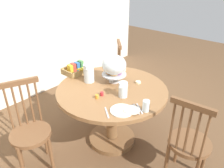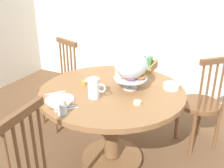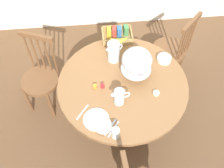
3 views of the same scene
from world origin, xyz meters
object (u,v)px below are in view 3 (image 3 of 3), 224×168
object	(u,v)px
windsor_chair_by_cabinet	(41,79)
cereal_basket	(117,35)
windsor_chair_near_window	(171,51)
dining_table	(122,96)
orange_juice_pitcher	(119,97)
china_plate_small	(103,126)
china_plate_large	(96,119)
butter_dish	(156,93)
drinking_glass	(116,133)
pastry_stand_with_dome	(137,61)
cereal_bowl	(164,59)
milk_pitcher	(114,52)

from	to	relation	value
windsor_chair_by_cabinet	cereal_basket	xyz separation A→B (m)	(0.85, 0.25, 0.33)
windsor_chair_near_window	cereal_basket	distance (m)	0.73
dining_table	orange_juice_pitcher	bearing A→B (deg)	-105.81
dining_table	china_plate_small	world-z (taller)	china_plate_small
windsor_chair_near_window	china_plate_large	world-z (taller)	windsor_chair_near_window
cereal_basket	windsor_chair_near_window	bearing A→B (deg)	2.34
dining_table	butter_dish	xyz separation A→B (m)	(0.28, -0.15, 0.22)
butter_dish	dining_table	bearing A→B (deg)	152.75
dining_table	china_plate_large	world-z (taller)	china_plate_large
dining_table	drinking_glass	world-z (taller)	drinking_glass
orange_juice_pitcher	butter_dish	bearing A→B (deg)	8.88
pastry_stand_with_dome	cereal_bowl	distance (m)	0.39
dining_table	milk_pitcher	world-z (taller)	milk_pitcher
cereal_bowl	orange_juice_pitcher	bearing A→B (deg)	-138.41
windsor_chair_near_window	windsor_chair_by_cabinet	bearing A→B (deg)	-169.61
dining_table	china_plate_small	size ratio (longest dim) A/B	8.09
drinking_glass	milk_pitcher	bearing A→B (deg)	85.40
windsor_chair_near_window	butter_dish	world-z (taller)	windsor_chair_near_window
windsor_chair_near_window	china_plate_large	size ratio (longest dim) A/B	4.43
china_plate_large	windsor_chair_near_window	bearing A→B (deg)	46.67
pastry_stand_with_dome	butter_dish	world-z (taller)	pastry_stand_with_dome
windsor_chair_near_window	milk_pitcher	size ratio (longest dim) A/B	4.55
dining_table	pastry_stand_with_dome	distance (m)	0.43
windsor_chair_by_cabinet	drinking_glass	xyz separation A→B (m)	(0.72, -0.87, 0.34)
butter_dish	milk_pitcher	bearing A→B (deg)	127.06
orange_juice_pitcher	china_plate_small	world-z (taller)	orange_juice_pitcher
dining_table	china_plate_large	size ratio (longest dim) A/B	5.52
windsor_chair_by_cabinet	china_plate_small	size ratio (longest dim) A/B	6.50
windsor_chair_by_cabinet	china_plate_large	size ratio (longest dim) A/B	4.43
cereal_bowl	butter_dish	xyz separation A→B (m)	(-0.15, -0.39, -0.01)
drinking_glass	butter_dish	distance (m)	0.55
cereal_basket	china_plate_large	xyz separation A→B (m)	(-0.28, -0.96, -0.04)
windsor_chair_near_window	cereal_basket	world-z (taller)	windsor_chair_near_window
milk_pitcher	pastry_stand_with_dome	bearing A→B (deg)	-49.88
windsor_chair_by_cabinet	china_plate_small	distance (m)	1.04
china_plate_small	dining_table	bearing A→B (deg)	63.58
windsor_chair_near_window	drinking_glass	xyz separation A→B (m)	(-0.78, -1.14, 0.34)
dining_table	china_plate_small	distance (m)	0.53
cereal_basket	butter_dish	world-z (taller)	cereal_basket
dining_table	drinking_glass	bearing A→B (deg)	-103.15
windsor_chair_near_window	drinking_glass	distance (m)	1.43
drinking_glass	china_plate_small	bearing A→B (deg)	135.16
orange_juice_pitcher	butter_dish	xyz separation A→B (m)	(0.34, 0.05, -0.06)
milk_pitcher	china_plate_large	distance (m)	0.70
windsor_chair_near_window	orange_juice_pitcher	bearing A→B (deg)	-130.93
windsor_chair_by_cabinet	butter_dish	size ratio (longest dim) A/B	16.25
china_plate_small	milk_pitcher	bearing A→B (deg)	77.83
orange_juice_pitcher	milk_pitcher	size ratio (longest dim) A/B	0.81
windsor_chair_near_window	china_plate_small	bearing A→B (deg)	-129.60
windsor_chair_by_cabinet	milk_pitcher	distance (m)	0.87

